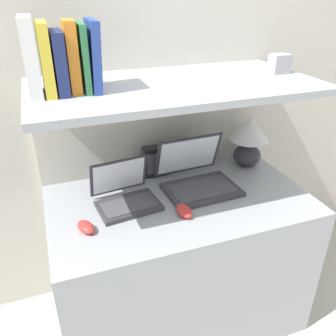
{
  "coord_description": "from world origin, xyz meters",
  "views": [
    {
      "loc": [
        -0.51,
        -0.91,
        1.57
      ],
      "look_at": [
        -0.06,
        0.33,
        0.88
      ],
      "focal_mm": 38.0,
      "sensor_mm": 36.0,
      "label": 1
    }
  ],
  "objects_px": {
    "book_white": "(30,57)",
    "second_mouse": "(86,227)",
    "laptop_small": "(125,196)",
    "book_navy": "(59,63)",
    "book_green": "(83,58)",
    "computer_mouse": "(184,211)",
    "laptop_large": "(197,178)",
    "shelf_gadget": "(279,64)",
    "book_yellow": "(46,59)",
    "book_orange": "(72,57)",
    "router_box": "(155,161)",
    "table_lamp": "(249,137)",
    "book_blue": "(93,56)"
  },
  "relations": [
    {
      "from": "book_yellow",
      "to": "router_box",
      "type": "bearing_deg",
      "value": 22.23
    },
    {
      "from": "book_green",
      "to": "book_blue",
      "type": "relative_size",
      "value": 0.96
    },
    {
      "from": "book_orange",
      "to": "laptop_large",
      "type": "bearing_deg",
      "value": 0.23
    },
    {
      "from": "shelf_gadget",
      "to": "laptop_large",
      "type": "bearing_deg",
      "value": 179.68
    },
    {
      "from": "book_white",
      "to": "book_navy",
      "type": "relative_size",
      "value": 1.22
    },
    {
      "from": "computer_mouse",
      "to": "book_blue",
      "type": "height_order",
      "value": "book_blue"
    },
    {
      "from": "book_yellow",
      "to": "book_blue",
      "type": "height_order",
      "value": "book_blue"
    },
    {
      "from": "laptop_small",
      "to": "computer_mouse",
      "type": "xyz_separation_m",
      "value": [
        0.21,
        -0.16,
        -0.02
      ]
    },
    {
      "from": "book_white",
      "to": "second_mouse",
      "type": "bearing_deg",
      "value": -59.25
    },
    {
      "from": "book_yellow",
      "to": "book_green",
      "type": "distance_m",
      "value": 0.13
    },
    {
      "from": "computer_mouse",
      "to": "router_box",
      "type": "height_order",
      "value": "router_box"
    },
    {
      "from": "laptop_large",
      "to": "router_box",
      "type": "relative_size",
      "value": 2.25
    },
    {
      "from": "laptop_small",
      "to": "book_blue",
      "type": "bearing_deg",
      "value": 160.95
    },
    {
      "from": "book_navy",
      "to": "book_blue",
      "type": "xyz_separation_m",
      "value": [
        0.12,
        0.0,
        0.02
      ]
    },
    {
      "from": "laptop_small",
      "to": "computer_mouse",
      "type": "bearing_deg",
      "value": -37.78
    },
    {
      "from": "second_mouse",
      "to": "shelf_gadget",
      "type": "height_order",
      "value": "shelf_gadget"
    },
    {
      "from": "computer_mouse",
      "to": "book_orange",
      "type": "distance_m",
      "value": 0.73
    },
    {
      "from": "laptop_small",
      "to": "book_white",
      "type": "relative_size",
      "value": 1.09
    },
    {
      "from": "laptop_large",
      "to": "second_mouse",
      "type": "relative_size",
      "value": 3.21
    },
    {
      "from": "laptop_small",
      "to": "book_orange",
      "type": "xyz_separation_m",
      "value": [
        -0.15,
        0.03,
        0.58
      ]
    },
    {
      "from": "book_orange",
      "to": "book_blue",
      "type": "xyz_separation_m",
      "value": [
        0.07,
        0.0,
        -0.0
      ]
    },
    {
      "from": "book_yellow",
      "to": "book_orange",
      "type": "relative_size",
      "value": 0.99
    },
    {
      "from": "second_mouse",
      "to": "book_green",
      "type": "distance_m",
      "value": 0.63
    },
    {
      "from": "book_white",
      "to": "book_navy",
      "type": "distance_m",
      "value": 0.09
    },
    {
      "from": "book_white",
      "to": "book_navy",
      "type": "bearing_deg",
      "value": 0.0
    },
    {
      "from": "second_mouse",
      "to": "book_navy",
      "type": "distance_m",
      "value": 0.61
    },
    {
      "from": "book_white",
      "to": "book_green",
      "type": "relative_size",
      "value": 1.11
    },
    {
      "from": "book_blue",
      "to": "router_box",
      "type": "bearing_deg",
      "value": 32.79
    },
    {
      "from": "table_lamp",
      "to": "book_yellow",
      "type": "bearing_deg",
      "value": -172.44
    },
    {
      "from": "table_lamp",
      "to": "computer_mouse",
      "type": "height_order",
      "value": "table_lamp"
    },
    {
      "from": "second_mouse",
      "to": "book_green",
      "type": "bearing_deg",
      "value": 63.91
    },
    {
      "from": "book_yellow",
      "to": "second_mouse",
      "type": "bearing_deg",
      "value": -73.2
    },
    {
      "from": "router_box",
      "to": "book_white",
      "type": "height_order",
      "value": "book_white"
    },
    {
      "from": "laptop_large",
      "to": "laptop_small",
      "type": "xyz_separation_m",
      "value": [
        -0.35,
        -0.03,
        -0.0
      ]
    },
    {
      "from": "router_box",
      "to": "shelf_gadget",
      "type": "distance_m",
      "value": 0.72
    },
    {
      "from": "second_mouse",
      "to": "book_blue",
      "type": "distance_m",
      "value": 0.64
    },
    {
      "from": "table_lamp",
      "to": "book_blue",
      "type": "distance_m",
      "value": 0.91
    },
    {
      "from": "book_yellow",
      "to": "laptop_small",
      "type": "bearing_deg",
      "value": -6.34
    },
    {
      "from": "computer_mouse",
      "to": "book_white",
      "type": "distance_m",
      "value": 0.81
    },
    {
      "from": "table_lamp",
      "to": "laptop_small",
      "type": "xyz_separation_m",
      "value": [
        -0.69,
        -0.15,
        -0.12
      ]
    },
    {
      "from": "book_yellow",
      "to": "shelf_gadget",
      "type": "height_order",
      "value": "book_yellow"
    },
    {
      "from": "shelf_gadget",
      "to": "computer_mouse",
      "type": "bearing_deg",
      "value": -159.69
    },
    {
      "from": "laptop_small",
      "to": "book_navy",
      "type": "bearing_deg",
      "value": 172.25
    },
    {
      "from": "table_lamp",
      "to": "book_yellow",
      "type": "distance_m",
      "value": 1.05
    },
    {
      "from": "router_box",
      "to": "book_orange",
      "type": "relative_size",
      "value": 0.62
    },
    {
      "from": "computer_mouse",
      "to": "book_blue",
      "type": "relative_size",
      "value": 0.43
    },
    {
      "from": "book_navy",
      "to": "book_green",
      "type": "distance_m",
      "value": 0.08
    },
    {
      "from": "shelf_gadget",
      "to": "book_yellow",
      "type": "bearing_deg",
      "value": 180.0
    },
    {
      "from": "computer_mouse",
      "to": "second_mouse",
      "type": "height_order",
      "value": "same"
    },
    {
      "from": "book_orange",
      "to": "shelf_gadget",
      "type": "bearing_deg",
      "value": 0.0
    }
  ]
}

